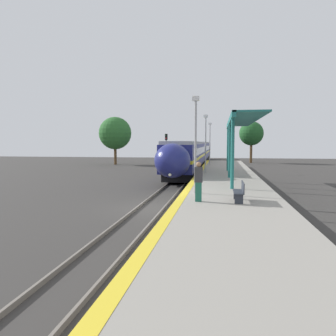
# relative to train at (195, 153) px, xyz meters

# --- Properties ---
(ground_plane) EXTENTS (120.00, 120.00, 0.00)m
(ground_plane) POSITION_rel_train_xyz_m (0.00, -30.93, -2.12)
(ground_plane) COLOR #383533
(rail_left) EXTENTS (0.08, 90.00, 0.15)m
(rail_left) POSITION_rel_train_xyz_m (-0.72, -30.93, -2.04)
(rail_left) COLOR slate
(rail_left) RESTS_ON ground_plane
(rail_right) EXTENTS (0.08, 90.00, 0.15)m
(rail_right) POSITION_rel_train_xyz_m (0.72, -30.93, -2.04)
(rail_right) COLOR slate
(rail_right) RESTS_ON ground_plane
(train) EXTENTS (2.92, 49.47, 3.70)m
(train) POSITION_rel_train_xyz_m (0.00, 0.00, 0.00)
(train) COLOR black
(train) RESTS_ON ground_plane
(platform_right) EXTENTS (4.99, 64.00, 0.94)m
(platform_right) POSITION_rel_train_xyz_m (4.13, -30.93, -1.66)
(platform_right) COLOR gray
(platform_right) RESTS_ON ground_plane
(platform_bench) EXTENTS (0.44, 1.58, 0.89)m
(platform_bench) POSITION_rel_train_xyz_m (4.57, -33.16, -0.72)
(platform_bench) COLOR #2D333D
(platform_bench) RESTS_ON platform_right
(person_waiting) EXTENTS (0.36, 0.24, 1.79)m
(person_waiting) POSITION_rel_train_xyz_m (2.71, -33.45, -0.25)
(person_waiting) COLOR #1E604C
(person_waiting) RESTS_ON platform_right
(railway_signal) EXTENTS (0.28, 0.28, 4.58)m
(railway_signal) POSITION_rel_train_xyz_m (-2.51, -10.85, 0.67)
(railway_signal) COLOR #59595E
(railway_signal) RESTS_ON ground_plane
(lamppost_near) EXTENTS (0.36, 0.20, 5.03)m
(lamppost_near) POSITION_rel_train_xyz_m (2.38, -31.02, 1.71)
(lamppost_near) COLOR #9E9EA3
(lamppost_near) RESTS_ON platform_right
(lamppost_mid) EXTENTS (0.36, 0.20, 5.03)m
(lamppost_mid) POSITION_rel_train_xyz_m (2.38, -19.60, 1.71)
(lamppost_mid) COLOR #9E9EA3
(lamppost_mid) RESTS_ON platform_right
(lamppost_far) EXTENTS (0.36, 0.20, 5.03)m
(lamppost_far) POSITION_rel_train_xyz_m (2.38, -8.19, 1.71)
(lamppost_far) COLOR #9E9EA3
(lamppost_far) RESTS_ON platform_right
(station_canopy) EXTENTS (2.02, 15.36, 4.35)m
(station_canopy) POSITION_rel_train_xyz_m (4.91, -22.89, 2.84)
(station_canopy) COLOR #1E6B66
(station_canopy) RESTS_ON platform_right
(background_tree_left) EXTENTS (5.25, 5.25, 7.73)m
(background_tree_left) POSITION_rel_train_xyz_m (-13.26, 3.16, 2.97)
(background_tree_left) COLOR brown
(background_tree_left) RESTS_ON ground_plane
(background_tree_right) EXTENTS (4.26, 4.26, 7.33)m
(background_tree_right) POSITION_rel_train_xyz_m (9.00, 11.48, 3.06)
(background_tree_right) COLOR brown
(background_tree_right) RESTS_ON ground_plane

